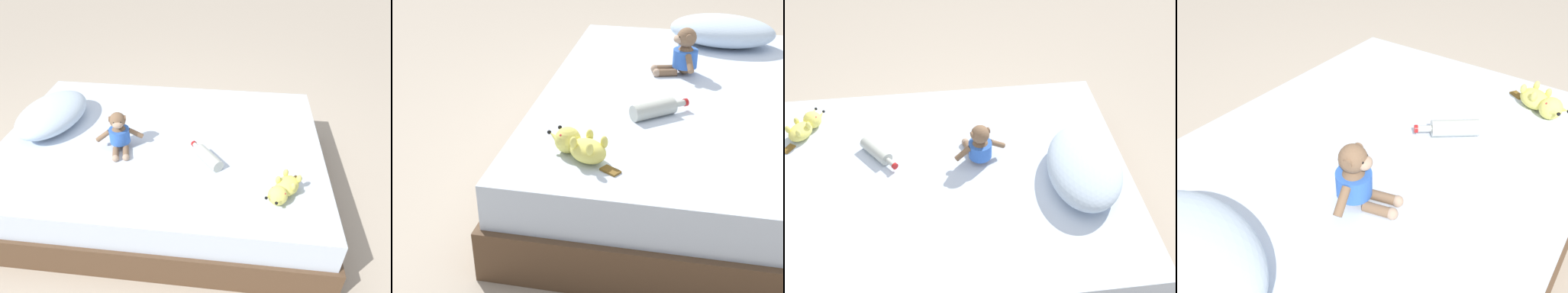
# 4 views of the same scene
# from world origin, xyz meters

# --- Properties ---
(ground_plane) EXTENTS (16.00, 16.00, 0.00)m
(ground_plane) POSITION_xyz_m (0.00, 0.00, 0.00)
(ground_plane) COLOR #B7A893
(bed) EXTENTS (1.50, 2.04, 0.39)m
(bed) POSITION_xyz_m (0.00, 0.00, 0.19)
(bed) COLOR brown
(bed) RESTS_ON ground_plane
(pillow) EXTENTS (0.64, 0.46, 0.17)m
(pillow) POSITION_xyz_m (0.09, 0.73, 0.48)
(pillow) COLOR silver
(pillow) RESTS_ON bed
(plush_monkey) EXTENTS (0.24, 0.28, 0.24)m
(plush_monkey) POSITION_xyz_m (-0.10, 0.22, 0.49)
(plush_monkey) COLOR brown
(plush_monkey) RESTS_ON bed
(plush_yellow_creature) EXTENTS (0.31, 0.22, 0.10)m
(plush_yellow_creature) POSITION_xyz_m (-0.42, -0.72, 0.44)
(plush_yellow_creature) COLOR #EAE066
(plush_yellow_creature) RESTS_ON bed
(glass_bottle) EXTENTS (0.24, 0.21, 0.07)m
(glass_bottle) POSITION_xyz_m (-0.19, -0.32, 0.43)
(glass_bottle) COLOR #B7BCB2
(glass_bottle) RESTS_ON bed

